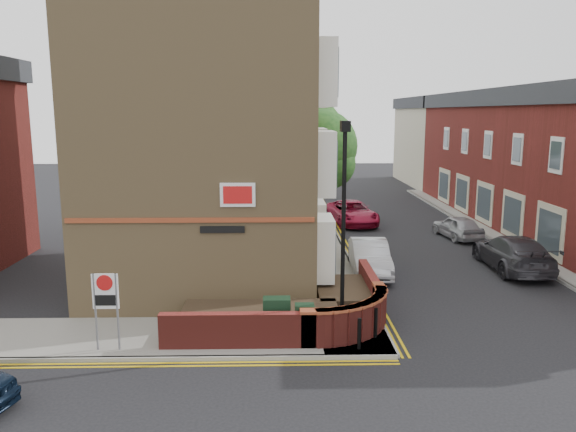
# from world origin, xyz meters

# --- Properties ---
(ground) EXTENTS (120.00, 120.00, 0.00)m
(ground) POSITION_xyz_m (0.00, 0.00, 0.00)
(ground) COLOR black
(ground) RESTS_ON ground
(pavement_corner) EXTENTS (13.00, 3.00, 0.12)m
(pavement_corner) POSITION_xyz_m (-3.50, 1.50, 0.06)
(pavement_corner) COLOR gray
(pavement_corner) RESTS_ON ground
(pavement_main) EXTENTS (2.00, 32.00, 0.12)m
(pavement_main) POSITION_xyz_m (2.00, 16.00, 0.06)
(pavement_main) COLOR gray
(pavement_main) RESTS_ON ground
(pavement_far) EXTENTS (4.00, 40.00, 0.12)m
(pavement_far) POSITION_xyz_m (13.00, 13.00, 0.06)
(pavement_far) COLOR gray
(pavement_far) RESTS_ON ground
(kerb_side) EXTENTS (13.00, 0.15, 0.12)m
(kerb_side) POSITION_xyz_m (-3.50, 0.00, 0.06)
(kerb_side) COLOR gray
(kerb_side) RESTS_ON ground
(kerb_main_near) EXTENTS (0.15, 32.00, 0.12)m
(kerb_main_near) POSITION_xyz_m (3.00, 16.00, 0.06)
(kerb_main_near) COLOR gray
(kerb_main_near) RESTS_ON ground
(kerb_main_far) EXTENTS (0.15, 40.00, 0.12)m
(kerb_main_far) POSITION_xyz_m (11.00, 13.00, 0.06)
(kerb_main_far) COLOR gray
(kerb_main_far) RESTS_ON ground
(yellow_lines_side) EXTENTS (13.00, 0.28, 0.01)m
(yellow_lines_side) POSITION_xyz_m (-3.50, -0.25, 0.01)
(yellow_lines_side) COLOR gold
(yellow_lines_side) RESTS_ON ground
(yellow_lines_main) EXTENTS (0.28, 32.00, 0.01)m
(yellow_lines_main) POSITION_xyz_m (3.25, 16.00, 0.01)
(yellow_lines_main) COLOR gold
(yellow_lines_main) RESTS_ON ground
(corner_building) EXTENTS (8.95, 10.40, 13.60)m
(corner_building) POSITION_xyz_m (-2.84, 8.00, 6.23)
(corner_building) COLOR #96794F
(corner_building) RESTS_ON ground
(garden_wall) EXTENTS (6.80, 6.00, 1.20)m
(garden_wall) POSITION_xyz_m (0.00, 2.50, 0.00)
(garden_wall) COLOR maroon
(garden_wall) RESTS_ON ground
(lamppost) EXTENTS (0.25, 0.50, 6.30)m
(lamppost) POSITION_xyz_m (1.60, 1.20, 3.34)
(lamppost) COLOR black
(lamppost) RESTS_ON pavement_corner
(utility_cabinet_large) EXTENTS (0.80, 0.45, 1.20)m
(utility_cabinet_large) POSITION_xyz_m (-0.30, 1.30, 0.72)
(utility_cabinet_large) COLOR black
(utility_cabinet_large) RESTS_ON pavement_corner
(utility_cabinet_small) EXTENTS (0.55, 0.40, 1.10)m
(utility_cabinet_small) POSITION_xyz_m (0.50, 1.00, 0.67)
(utility_cabinet_small) COLOR black
(utility_cabinet_small) RESTS_ON pavement_corner
(bollard_near) EXTENTS (0.11, 0.11, 0.90)m
(bollard_near) POSITION_xyz_m (2.00, 0.40, 0.57)
(bollard_near) COLOR black
(bollard_near) RESTS_ON pavement_corner
(bollard_far) EXTENTS (0.11, 0.11, 0.90)m
(bollard_far) POSITION_xyz_m (2.60, 1.20, 0.57)
(bollard_far) COLOR black
(bollard_far) RESTS_ON pavement_corner
(zone_sign) EXTENTS (0.72, 0.07, 2.20)m
(zone_sign) POSITION_xyz_m (-5.00, 0.50, 1.64)
(zone_sign) COLOR slate
(zone_sign) RESTS_ON pavement_corner
(far_terrace) EXTENTS (5.40, 30.40, 8.00)m
(far_terrace) POSITION_xyz_m (14.50, 17.00, 4.04)
(far_terrace) COLOR maroon
(far_terrace) RESTS_ON ground
(far_terrace_cream) EXTENTS (5.40, 12.40, 8.00)m
(far_terrace_cream) POSITION_xyz_m (14.50, 38.00, 4.05)
(far_terrace_cream) COLOR beige
(far_terrace_cream) RESTS_ON ground
(tree_near) EXTENTS (3.64, 3.65, 6.70)m
(tree_near) POSITION_xyz_m (2.00, 14.05, 4.70)
(tree_near) COLOR #382B1E
(tree_near) RESTS_ON pavement_main
(tree_mid) EXTENTS (4.03, 4.03, 7.42)m
(tree_mid) POSITION_xyz_m (2.00, 22.05, 5.20)
(tree_mid) COLOR #382B1E
(tree_mid) RESTS_ON pavement_main
(tree_far) EXTENTS (3.81, 3.81, 7.00)m
(tree_far) POSITION_xyz_m (2.00, 30.05, 4.91)
(tree_far) COLOR #382B1E
(tree_far) RESTS_ON pavement_main
(traffic_light_assembly) EXTENTS (0.20, 0.16, 4.20)m
(traffic_light_assembly) POSITION_xyz_m (2.40, 25.00, 2.78)
(traffic_light_assembly) COLOR black
(traffic_light_assembly) RESTS_ON pavement_main
(silver_car_near) EXTENTS (1.67, 4.28, 1.39)m
(silver_car_near) POSITION_xyz_m (3.60, 8.28, 0.70)
(silver_car_near) COLOR #AFB1B7
(silver_car_near) RESTS_ON ground
(red_car_main) EXTENTS (2.98, 5.25, 1.38)m
(red_car_main) POSITION_xyz_m (4.30, 18.87, 0.69)
(red_car_main) COLOR maroon
(red_car_main) RESTS_ON ground
(grey_car_far) EXTENTS (2.17, 5.20, 1.50)m
(grey_car_far) POSITION_xyz_m (9.79, 8.68, 0.75)
(grey_car_far) COLOR #2F2F34
(grey_car_far) RESTS_ON ground
(silver_car_far) EXTENTS (2.05, 3.85, 1.25)m
(silver_car_far) POSITION_xyz_m (9.42, 14.83, 0.62)
(silver_car_far) COLOR #9FA0A6
(silver_car_far) RESTS_ON ground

